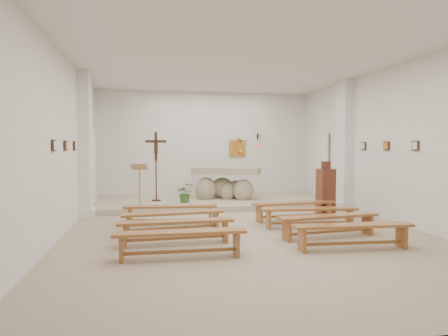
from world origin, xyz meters
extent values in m
cube|color=tan|center=(0.00, 0.00, 0.00)|extent=(7.00, 10.00, 0.00)
cube|color=silver|center=(-3.49, 0.00, 1.75)|extent=(0.02, 10.00, 3.50)
cube|color=silver|center=(3.49, 0.00, 1.75)|extent=(0.02, 10.00, 3.50)
cube|color=silver|center=(0.00, 4.99, 1.75)|extent=(7.00, 0.02, 3.50)
cube|color=silver|center=(0.00, 0.00, 3.49)|extent=(7.00, 10.00, 0.02)
cube|color=#BAAC8F|center=(0.00, 3.50, 0.07)|extent=(6.98, 3.00, 0.15)
cube|color=white|center=(-3.37, 2.00, 1.75)|extent=(0.26, 0.55, 3.50)
cube|color=white|center=(3.37, 2.00, 1.75)|extent=(0.26, 0.55, 3.50)
cube|color=gold|center=(1.05, 4.96, 1.65)|extent=(0.55, 0.04, 0.55)
cube|color=black|center=(1.75, 4.97, 2.05)|extent=(0.04, 0.02, 0.20)
cylinder|color=black|center=(1.75, 4.82, 2.12)|extent=(0.02, 0.30, 0.02)
cylinder|color=black|center=(1.75, 4.67, 1.95)|extent=(0.01, 0.01, 0.34)
sphere|color=red|center=(1.75, 4.67, 1.76)|extent=(0.11, 0.11, 0.11)
cube|color=#392619|center=(-3.47, -0.80, 1.72)|extent=(0.03, 0.20, 0.20)
cube|color=#392619|center=(-3.47, 0.20, 1.72)|extent=(0.03, 0.20, 0.20)
cube|color=#392619|center=(-3.47, 1.20, 1.72)|extent=(0.03, 0.20, 0.20)
cube|color=#392619|center=(3.47, -0.80, 1.72)|extent=(0.03, 0.20, 0.20)
cube|color=#392619|center=(3.47, 0.20, 1.72)|extent=(0.03, 0.20, 0.20)
cube|color=#392619|center=(3.47, 1.20, 1.72)|extent=(0.03, 0.20, 0.20)
cube|color=silver|center=(-3.43, 2.70, 0.27)|extent=(0.10, 0.85, 0.52)
cube|color=silver|center=(3.43, 2.70, 0.27)|extent=(0.10, 0.85, 0.52)
ellipsoid|color=tan|center=(-0.20, 3.66, 0.42)|extent=(0.64, 0.55, 0.73)
ellipsoid|color=tan|center=(0.85, 3.27, 0.41)|extent=(0.60, 0.51, 0.69)
ellipsoid|color=tan|center=(0.33, 3.83, 0.44)|extent=(0.69, 0.58, 0.64)
ellipsoid|color=tan|center=(0.71, 3.64, 0.39)|extent=(0.56, 0.47, 0.60)
ellipsoid|color=tan|center=(0.43, 3.52, 0.35)|extent=(0.47, 0.40, 0.56)
cube|color=tan|center=(0.40, 3.59, 0.99)|extent=(2.13, 1.45, 0.19)
cube|color=tan|center=(-2.11, 2.30, 0.17)|extent=(0.40, 0.40, 0.04)
cylinder|color=tan|center=(-2.11, 2.30, 0.64)|extent=(0.05, 0.05, 0.99)
cube|color=tan|center=(-2.11, 2.28, 1.18)|extent=(0.46, 0.36, 0.16)
cube|color=white|center=(-2.12, 2.24, 1.23)|extent=(0.39, 0.30, 0.13)
cylinder|color=#331E10|center=(-1.67, 3.45, 0.17)|extent=(0.26, 0.26, 0.03)
cylinder|color=#331E10|center=(-1.67, 3.45, 0.74)|extent=(0.04, 0.04, 1.19)
cube|color=#331E10|center=(-1.67, 3.45, 1.71)|extent=(0.08, 0.06, 0.81)
cube|color=#331E10|center=(-1.67, 3.45, 1.85)|extent=(0.59, 0.07, 0.08)
cube|color=#331E10|center=(-1.67, 3.42, 1.68)|extent=(0.11, 0.05, 0.34)
imported|color=#336227|center=(-0.88, 3.01, 0.42)|extent=(0.54, 0.49, 0.53)
cube|color=brown|center=(2.35, 0.94, 0.58)|extent=(0.38, 0.38, 1.16)
cube|color=brown|center=(2.35, 0.94, 1.25)|extent=(0.24, 0.06, 0.19)
cube|color=#A45D2F|center=(-1.42, 0.62, 0.40)|extent=(2.02, 0.49, 0.05)
cube|color=#A45D2F|center=(-2.28, 0.69, 0.19)|extent=(0.08, 0.30, 0.38)
cube|color=#A45D2F|center=(-0.55, 0.55, 0.19)|extent=(0.08, 0.30, 0.38)
cube|color=#A45D2F|center=(-1.42, 0.62, 0.11)|extent=(1.68, 0.20, 0.05)
cube|color=#A45D2F|center=(1.42, 0.62, 0.40)|extent=(2.03, 0.54, 0.05)
cube|color=#A45D2F|center=(0.56, 0.52, 0.19)|extent=(0.09, 0.30, 0.38)
cube|color=#A45D2F|center=(2.28, 0.72, 0.19)|extent=(0.09, 0.30, 0.38)
cube|color=#A45D2F|center=(1.42, 0.62, 0.11)|extent=(1.68, 0.25, 0.05)
cube|color=#A45D2F|center=(-1.42, -0.28, 0.40)|extent=(2.03, 0.54, 0.05)
cube|color=#A45D2F|center=(-2.28, -0.38, 0.19)|extent=(0.09, 0.30, 0.38)
cube|color=#A45D2F|center=(-0.56, -0.18, 0.19)|extent=(0.09, 0.30, 0.38)
cube|color=#A45D2F|center=(-1.42, -0.28, 0.11)|extent=(1.68, 0.25, 0.05)
cube|color=#A45D2F|center=(1.42, -0.28, 0.40)|extent=(2.03, 0.52, 0.05)
cube|color=#A45D2F|center=(0.56, -0.19, 0.19)|extent=(0.08, 0.30, 0.38)
cube|color=#A45D2F|center=(2.28, -0.37, 0.19)|extent=(0.08, 0.30, 0.38)
cube|color=#A45D2F|center=(1.42, -0.28, 0.11)|extent=(1.68, 0.23, 0.05)
cube|color=#A45D2F|center=(-1.42, -1.18, 0.40)|extent=(2.01, 0.38, 0.05)
cube|color=#A45D2F|center=(-2.28, -1.21, 0.19)|extent=(0.06, 0.29, 0.38)
cube|color=#A45D2F|center=(-0.55, -1.15, 0.19)|extent=(0.06, 0.29, 0.38)
cube|color=#A45D2F|center=(-1.42, -1.18, 0.11)|extent=(1.69, 0.11, 0.05)
cube|color=#A45D2F|center=(1.42, -1.18, 0.40)|extent=(2.03, 0.57, 0.05)
cube|color=#A45D2F|center=(0.56, -1.29, 0.19)|extent=(0.09, 0.30, 0.38)
cube|color=#A45D2F|center=(2.28, -1.07, 0.19)|extent=(0.09, 0.30, 0.38)
cube|color=#A45D2F|center=(1.42, -1.18, 0.11)|extent=(1.68, 0.27, 0.05)
cube|color=#A45D2F|center=(-1.42, -2.08, 0.40)|extent=(2.01, 0.35, 0.05)
cube|color=#A45D2F|center=(-2.28, -2.07, 0.19)|extent=(0.06, 0.29, 0.38)
cube|color=#A45D2F|center=(-0.55, -2.09, 0.19)|extent=(0.06, 0.29, 0.38)
cube|color=#A45D2F|center=(-1.42, -2.08, 0.11)|extent=(1.69, 0.08, 0.05)
cube|color=#A45D2F|center=(1.42, -2.08, 0.40)|extent=(2.02, 0.42, 0.05)
cube|color=#A45D2F|center=(0.55, -2.04, 0.19)|extent=(0.07, 0.29, 0.38)
cube|color=#A45D2F|center=(2.28, -2.13, 0.19)|extent=(0.07, 0.29, 0.38)
cube|color=#A45D2F|center=(1.42, -2.08, 0.11)|extent=(1.69, 0.14, 0.05)
camera|label=1|loc=(-1.88, -8.07, 1.69)|focal=32.00mm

